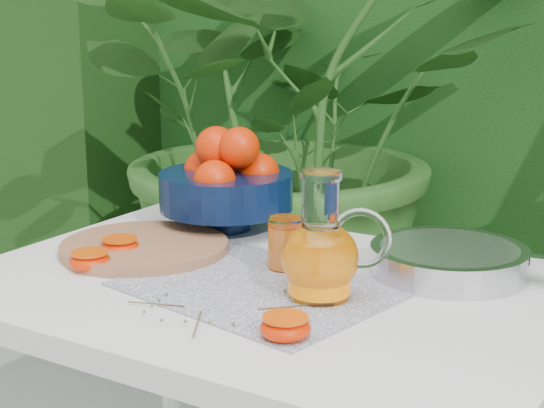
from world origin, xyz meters
The scene contains 10 objects.
potted_plant_left centered at (-0.72, 1.22, 0.82)m, with size 1.65×1.65×1.65m, color #2B6121.
white_table centered at (-0.08, -0.01, 0.67)m, with size 1.00×0.70×0.75m.
placemat centered at (-0.07, -0.04, 0.75)m, with size 0.42×0.32×0.00m, color #0C1346.
cutting_board centered at (-0.36, 0.02, 0.76)m, with size 0.31×0.31×0.02m, color #936542.
fruit_bowl centered at (-0.32, 0.23, 0.85)m, with size 0.33×0.33×0.21m.
juice_pitcher centered at (0.04, -0.03, 0.82)m, with size 0.18×0.15×0.20m.
juice_tumbler centered at (-0.09, 0.07, 0.80)m, with size 0.07×0.07×0.09m.
saute_pan centered at (0.17, 0.19, 0.78)m, with size 0.49×0.30×0.05m.
orange_halves centered at (-0.23, -0.11, 0.77)m, with size 0.53×0.25×0.03m.
thyme_sprigs centered at (-0.06, -0.17, 0.76)m, with size 0.28×0.23×0.01m.
Camera 1 is at (0.61, -1.12, 1.21)m, focal length 55.00 mm.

